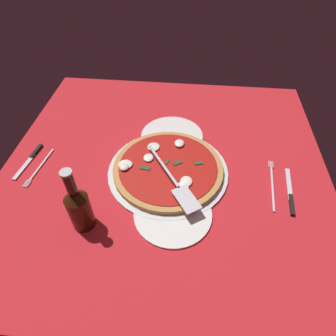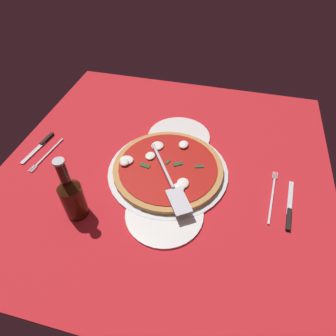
% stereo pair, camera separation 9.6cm
% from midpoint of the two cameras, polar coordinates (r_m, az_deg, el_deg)
% --- Properties ---
extents(ground_plane, '(1.11, 1.11, 0.01)m').
position_cam_midpoint_polar(ground_plane, '(0.99, -3.40, 0.03)').
color(ground_plane, red).
extents(checker_pattern, '(1.11, 1.11, 0.00)m').
position_cam_midpoint_polar(checker_pattern, '(0.99, -3.41, 0.21)').
color(checker_pattern, silver).
rests_on(checker_pattern, ground_plane).
extents(pizza_pan, '(0.40, 0.40, 0.01)m').
position_cam_midpoint_polar(pizza_pan, '(0.97, -2.83, -0.78)').
color(pizza_pan, silver).
rests_on(pizza_pan, ground_plane).
extents(dinner_plate_left, '(0.24, 0.24, 0.01)m').
position_cam_midpoint_polar(dinner_plate_left, '(1.10, -1.71, 6.26)').
color(dinner_plate_left, silver).
rests_on(dinner_plate_left, ground_plane).
extents(dinner_plate_right, '(0.23, 0.23, 0.01)m').
position_cam_midpoint_polar(dinner_plate_right, '(0.86, -2.26, -9.27)').
color(dinner_plate_right, silver).
rests_on(dinner_plate_right, ground_plane).
extents(pizza, '(0.37, 0.37, 0.03)m').
position_cam_midpoint_polar(pizza, '(0.96, -2.96, -0.11)').
color(pizza, '#BF8848').
rests_on(pizza, pizza_pan).
extents(pizza_server, '(0.27, 0.19, 0.01)m').
position_cam_midpoint_polar(pizza_server, '(0.89, -2.26, -2.26)').
color(pizza_server, silver).
rests_on(pizza_server, pizza).
extents(place_setting_near, '(0.20, 0.14, 0.01)m').
position_cam_midpoint_polar(place_setting_near, '(1.12, -27.14, 0.77)').
color(place_setting_near, white).
rests_on(place_setting_near, ground_plane).
extents(place_setting_far, '(0.23, 0.14, 0.01)m').
position_cam_midpoint_polar(place_setting_far, '(0.96, 19.01, -4.40)').
color(place_setting_far, white).
rests_on(place_setting_far, ground_plane).
extents(beer_bottle, '(0.06, 0.06, 0.22)m').
position_cam_midpoint_polar(beer_bottle, '(0.83, -20.58, -7.39)').
color(beer_bottle, '#361909').
rests_on(beer_bottle, ground_plane).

